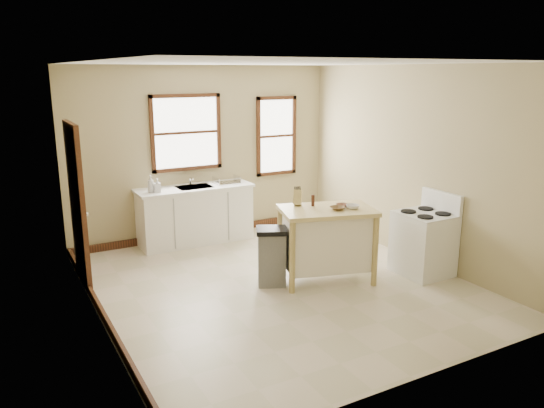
# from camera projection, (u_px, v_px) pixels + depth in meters

# --- Properties ---
(floor) EXTENTS (5.00, 5.00, 0.00)m
(floor) POSITION_uv_depth(u_px,v_px,m) (279.00, 285.00, 6.91)
(floor) COLOR beige
(floor) RESTS_ON ground
(ceiling) EXTENTS (5.00, 5.00, 0.00)m
(ceiling) POSITION_uv_depth(u_px,v_px,m) (280.00, 63.00, 6.23)
(ceiling) COLOR white
(ceiling) RESTS_ON ground
(wall_back) EXTENTS (4.50, 0.04, 2.80)m
(wall_back) POSITION_uv_depth(u_px,v_px,m) (204.00, 153.00, 8.69)
(wall_back) COLOR tan
(wall_back) RESTS_ON ground
(wall_left) EXTENTS (0.04, 5.00, 2.80)m
(wall_left) POSITION_uv_depth(u_px,v_px,m) (92.00, 200.00, 5.52)
(wall_left) COLOR tan
(wall_left) RESTS_ON ground
(wall_right) EXTENTS (0.04, 5.00, 2.80)m
(wall_right) POSITION_uv_depth(u_px,v_px,m) (415.00, 164.00, 7.62)
(wall_right) COLOR tan
(wall_right) RESTS_ON ground
(window_main) EXTENTS (1.17, 0.06, 1.22)m
(window_main) POSITION_uv_depth(u_px,v_px,m) (186.00, 133.00, 8.45)
(window_main) COLOR black
(window_main) RESTS_ON wall_back
(window_side) EXTENTS (0.77, 0.06, 1.37)m
(window_side) POSITION_uv_depth(u_px,v_px,m) (276.00, 136.00, 9.26)
(window_side) COLOR black
(window_side) RESTS_ON wall_back
(door_left) EXTENTS (0.06, 0.90, 2.10)m
(door_left) POSITION_uv_depth(u_px,v_px,m) (77.00, 205.00, 6.72)
(door_left) COLOR black
(door_left) RESTS_ON ground
(baseboard_back) EXTENTS (4.50, 0.04, 0.12)m
(baseboard_back) POSITION_uv_depth(u_px,v_px,m) (207.00, 231.00, 8.99)
(baseboard_back) COLOR black
(baseboard_back) RESTS_ON ground
(baseboard_left) EXTENTS (0.04, 5.00, 0.12)m
(baseboard_left) POSITION_uv_depth(u_px,v_px,m) (105.00, 318.00, 5.86)
(baseboard_left) COLOR black
(baseboard_left) RESTS_ON ground
(sink_counter) EXTENTS (1.86, 0.62, 0.92)m
(sink_counter) POSITION_uv_depth(u_px,v_px,m) (195.00, 215.00, 8.53)
(sink_counter) COLOR white
(sink_counter) RESTS_ON ground
(faucet) EXTENTS (0.03, 0.03, 0.22)m
(faucet) POSITION_uv_depth(u_px,v_px,m) (190.00, 178.00, 8.54)
(faucet) COLOR silver
(faucet) RESTS_ON sink_counter
(soap_bottle_a) EXTENTS (0.12, 0.12, 0.26)m
(soap_bottle_a) POSITION_uv_depth(u_px,v_px,m) (151.00, 184.00, 8.01)
(soap_bottle_a) COLOR #B2B2B2
(soap_bottle_a) RESTS_ON sink_counter
(soap_bottle_b) EXTENTS (0.11, 0.11, 0.21)m
(soap_bottle_b) POSITION_uv_depth(u_px,v_px,m) (158.00, 185.00, 8.02)
(soap_bottle_b) COLOR #B2B2B2
(soap_bottle_b) RESTS_ON sink_counter
(dish_rack) EXTENTS (0.47, 0.39, 0.10)m
(dish_rack) POSITION_uv_depth(u_px,v_px,m) (227.00, 180.00, 8.65)
(dish_rack) COLOR silver
(dish_rack) RESTS_ON sink_counter
(kitchen_island) EXTENTS (1.36, 1.07, 0.98)m
(kitchen_island) POSITION_uv_depth(u_px,v_px,m) (326.00, 244.00, 6.97)
(kitchen_island) COLOR #D0BA7A
(kitchen_island) RESTS_ON ground
(knife_block) EXTENTS (0.14, 0.14, 0.20)m
(knife_block) POSITION_uv_depth(u_px,v_px,m) (298.00, 198.00, 6.98)
(knife_block) COLOR tan
(knife_block) RESTS_ON kitchen_island
(pepper_grinder) EXTENTS (0.05, 0.05, 0.15)m
(pepper_grinder) POSITION_uv_depth(u_px,v_px,m) (313.00, 201.00, 6.96)
(pepper_grinder) COLOR #3B1B10
(pepper_grinder) RESTS_ON kitchen_island
(bowl_a) EXTENTS (0.19, 0.19, 0.04)m
(bowl_a) POSITION_uv_depth(u_px,v_px,m) (338.00, 208.00, 6.78)
(bowl_a) COLOR brown
(bowl_a) RESTS_ON kitchen_island
(bowl_b) EXTENTS (0.17, 0.17, 0.04)m
(bowl_b) POSITION_uv_depth(u_px,v_px,m) (342.00, 205.00, 6.93)
(bowl_b) COLOR brown
(bowl_b) RESTS_ON kitchen_island
(bowl_c) EXTENTS (0.24, 0.24, 0.05)m
(bowl_c) POSITION_uv_depth(u_px,v_px,m) (353.00, 207.00, 6.83)
(bowl_c) COLOR silver
(bowl_c) RESTS_ON kitchen_island
(trash_bin) EXTENTS (0.50, 0.47, 0.76)m
(trash_bin) POSITION_uv_depth(u_px,v_px,m) (272.00, 257.00, 6.83)
(trash_bin) COLOR slate
(trash_bin) RESTS_ON ground
(gas_stove) EXTENTS (0.69, 0.69, 1.12)m
(gas_stove) POSITION_uv_depth(u_px,v_px,m) (424.00, 234.00, 7.17)
(gas_stove) COLOR white
(gas_stove) RESTS_ON ground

